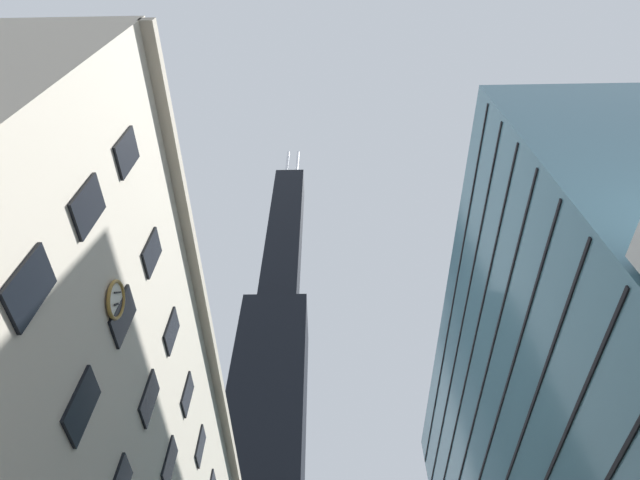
# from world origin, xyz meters

# --- Properties ---
(dark_skyscraper) EXTENTS (24.98, 24.98, 219.28)m
(dark_skyscraper) POSITION_xyz_m (-16.89, 90.65, 63.81)
(dark_skyscraper) COLOR black
(dark_skyscraper) RESTS_ON ground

